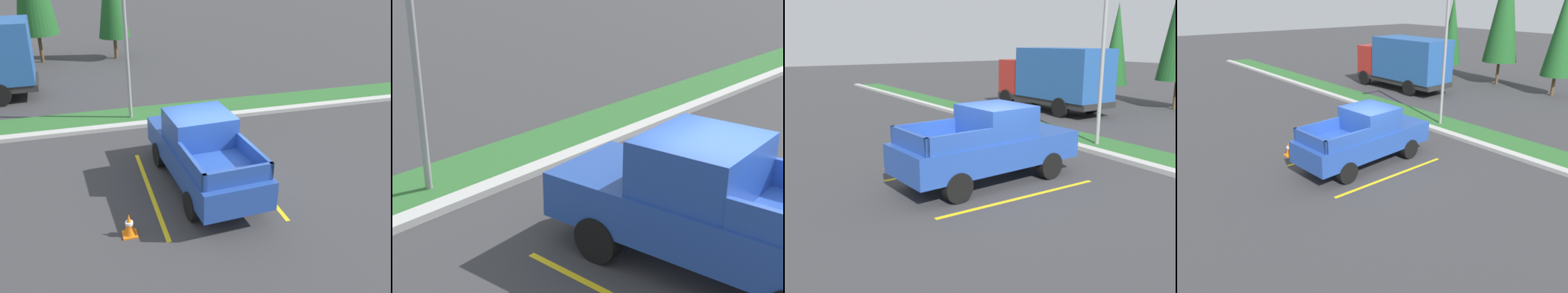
# 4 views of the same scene
# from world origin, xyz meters

# --- Properties ---
(ground_plane) EXTENTS (120.00, 120.00, 0.00)m
(ground_plane) POSITION_xyz_m (0.00, 0.00, 0.00)
(ground_plane) COLOR #38383A
(parking_line_near) EXTENTS (0.12, 4.80, 0.01)m
(parking_line_near) POSITION_xyz_m (-1.97, 0.17, 0.00)
(parking_line_near) COLOR yellow
(parking_line_near) RESTS_ON ground
(parking_line_far) EXTENTS (0.12, 4.80, 0.01)m
(parking_line_far) POSITION_xyz_m (1.13, 0.17, 0.00)
(parking_line_far) COLOR yellow
(parking_line_far) RESTS_ON ground
(curb_strip) EXTENTS (56.00, 0.40, 0.15)m
(curb_strip) POSITION_xyz_m (0.00, 5.00, 0.07)
(curb_strip) COLOR #B2B2AD
(curb_strip) RESTS_ON ground
(grass_median) EXTENTS (56.00, 1.80, 0.06)m
(grass_median) POSITION_xyz_m (0.00, 6.10, 0.03)
(grass_median) COLOR #2D662D
(grass_median) RESTS_ON ground
(pickup_truck_main) EXTENTS (2.24, 5.34, 2.10)m
(pickup_truck_main) POSITION_xyz_m (-0.43, 0.22, 1.04)
(pickup_truck_main) COLOR black
(pickup_truck_main) RESTS_ON ground
(street_light) EXTENTS (0.24, 1.49, 6.59)m
(street_light) POSITION_xyz_m (-1.66, 5.74, 3.84)
(street_light) COLOR gray
(street_light) RESTS_ON ground
(traffic_cone) EXTENTS (0.36, 0.36, 0.60)m
(traffic_cone) POSITION_xyz_m (-2.83, -1.69, 0.29)
(traffic_cone) COLOR orange
(traffic_cone) RESTS_ON ground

